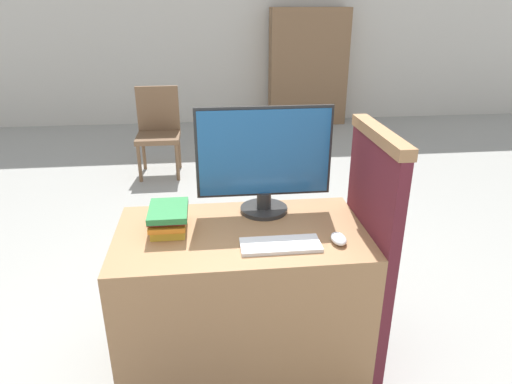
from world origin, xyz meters
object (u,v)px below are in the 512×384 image
Objects in this scene: keyboard at (280,245)px; mouse at (339,239)px; far_chair at (158,127)px; book_stack at (168,218)px; monitor at (264,160)px.

keyboard is 0.26m from mouse.
keyboard is 3.18m from far_chair.
keyboard is at bearing -23.43° from book_stack.
monitor is 0.45m from keyboard.
mouse is at bearing -101.95° from far_chair.
book_stack is 2.89m from far_chair.
monitor reaches higher than keyboard.
monitor is 0.53m from book_stack.
far_chair is (-0.31, 2.85, -0.32)m from book_stack.
keyboard is 1.39× the size of book_stack.
mouse is 0.44× the size of book_stack.
mouse is at bearing 1.42° from keyboard.
monitor reaches higher than far_chair.
book_stack is 0.27× the size of far_chair.
keyboard is (0.03, -0.36, -0.26)m from monitor.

